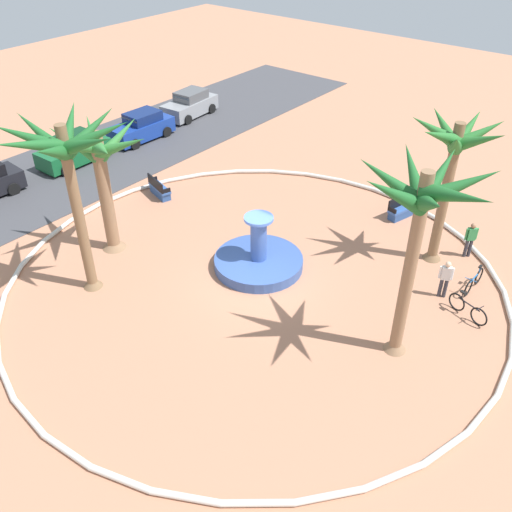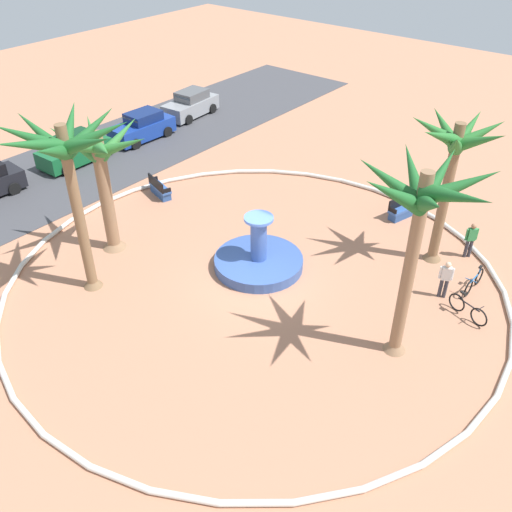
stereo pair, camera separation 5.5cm
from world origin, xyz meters
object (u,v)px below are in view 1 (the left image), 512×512
fountain (259,260)px  palm_tree_near_fountain (454,153)px  bench_east (159,190)px  parked_car_second (74,150)px  parked_car_rightmost (190,105)px  palm_tree_far_side (100,166)px  bench_west (402,210)px  person_cyclist_photo (470,238)px  palm_tree_by_curb (421,212)px  bicycle_red_frame (474,281)px  palm_tree_mid_plaza (66,156)px  bicycle_by_lamppost (468,309)px  parked_car_third (142,127)px  person_cyclist_helmet (445,277)px

fountain → palm_tree_near_fountain: bearing=-46.2°
bench_east → parked_car_second: size_ratio=0.42×
parked_car_second → parked_car_rightmost: bearing=0.9°
palm_tree_far_side → parked_car_second: (4.19, 8.39, -3.14)m
palm_tree_near_fountain → bench_west: size_ratio=3.75×
palm_tree_far_side → person_cyclist_photo: bearing=-53.6°
parked_car_second → parked_car_rightmost: 9.30m
palm_tree_by_curb → person_cyclist_photo: palm_tree_by_curb is taller
palm_tree_near_fountain → bench_west: palm_tree_near_fountain is taller
bench_west → parked_car_second: size_ratio=0.42×
fountain → person_cyclist_photo: (6.19, -6.42, 0.58)m
fountain → parked_car_second: fountain is taller
bicycle_red_frame → person_cyclist_photo: (2.09, 1.07, 0.53)m
palm_tree_mid_plaza → bicycle_by_lamppost: palm_tree_mid_plaza is taller
person_cyclist_photo → bicycle_by_lamppost: bearing=-158.5°
bicycle_by_lamppost → parked_car_third: parked_car_third is taller
person_cyclist_photo → parked_car_rightmost: bearing=77.9°
palm_tree_mid_plaza → person_cyclist_helmet: bearing=-53.8°
bench_east → person_cyclist_photo: size_ratio=1.03×
bicycle_red_frame → person_cyclist_photo: 2.40m
bicycle_red_frame → parked_car_second: (-2.75, 21.70, 0.40)m
bicycle_red_frame → person_cyclist_photo: bearing=27.1°
person_cyclist_photo → parked_car_second: (-4.83, 20.63, -0.13)m
bicycle_red_frame → parked_car_second: bearing=97.2°
person_cyclist_helmet → person_cyclist_photo: bearing=5.3°
person_cyclist_photo → parked_car_third: bearing=90.5°
bicycle_red_frame → person_cyclist_helmet: size_ratio=1.06×
bicycle_red_frame → bicycle_by_lamppost: bearing=-165.8°
person_cyclist_helmet → parked_car_second: 20.99m
bicycle_by_lamppost → parked_car_second: size_ratio=0.41×
bicycle_by_lamppost → parked_car_second: parked_car_second is taller
bicycle_by_lamppost → bench_east: bearing=92.5°
fountain → person_cyclist_helmet: size_ratio=2.27×
palm_tree_near_fountain → parked_car_second: (-3.74, 19.54, -4.04)m
person_cyclist_helmet → parked_car_third: (3.09, 20.61, -0.13)m
bicycle_by_lamppost → parked_car_rightmost: bearing=69.5°
person_cyclist_helmet → parked_car_third: parked_car_third is taller
parked_car_rightmost → parked_car_second: bearing=-179.1°
parked_car_second → palm_tree_far_side: bearing=-116.5°
palm_tree_mid_plaza → parked_car_third: bearing=40.6°
bench_east → bench_west: bearing=-61.0°
palm_tree_near_fountain → parked_car_rightmost: (5.56, 19.68, -4.04)m
palm_tree_far_side → bicycle_by_lamppost: 15.11m
fountain → palm_tree_mid_plaza: bearing=140.1°
fountain → palm_tree_by_curb: size_ratio=0.52×
palm_tree_far_side → fountain: bearing=-64.1°
bench_east → bicycle_by_lamppost: bench_east is taller
bench_east → person_cyclist_helmet: bearing=-85.1°
bicycle_by_lamppost → person_cyclist_helmet: 1.44m
bicycle_red_frame → parked_car_rightmost: parked_car_rightmost is taller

